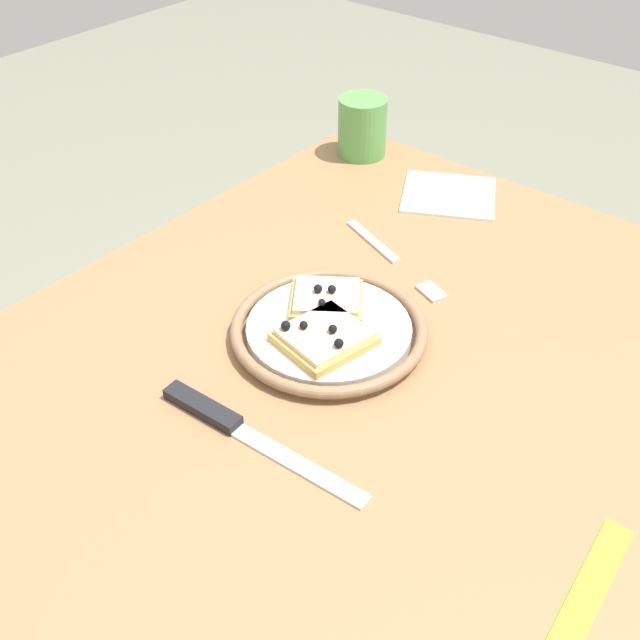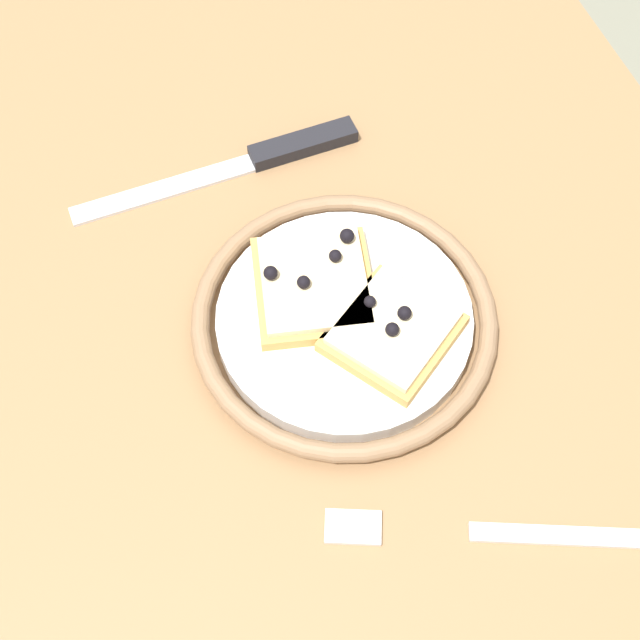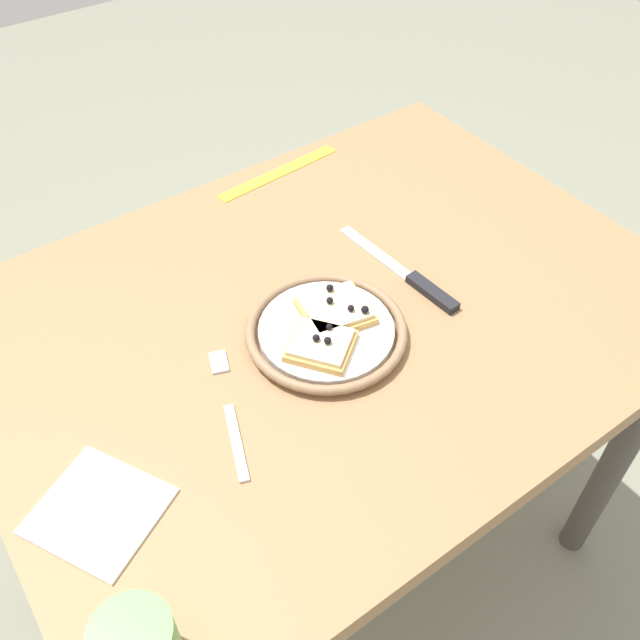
# 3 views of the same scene
# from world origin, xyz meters

# --- Properties ---
(ground_plane) EXTENTS (6.00, 6.00, 0.00)m
(ground_plane) POSITION_xyz_m (0.00, 0.00, 0.00)
(ground_plane) COLOR gray
(dining_table) EXTENTS (0.98, 0.73, 0.71)m
(dining_table) POSITION_xyz_m (0.00, 0.00, 0.62)
(dining_table) COLOR #936D47
(dining_table) RESTS_ON ground_plane
(plate) EXTENTS (0.22, 0.22, 0.02)m
(plate) POSITION_xyz_m (-0.04, -0.04, 0.72)
(plate) COLOR white
(plate) RESTS_ON dining_table
(pizza_slice_near) EXTENTS (0.10, 0.10, 0.03)m
(pizza_slice_near) POSITION_xyz_m (-0.01, -0.03, 0.73)
(pizza_slice_near) COLOR tan
(pizza_slice_near) RESTS_ON plate
(pizza_slice_far) EXTENTS (0.11, 0.11, 0.03)m
(pizza_slice_far) POSITION_xyz_m (-0.06, -0.07, 0.73)
(pizza_slice_far) COLOR tan
(pizza_slice_far) RESTS_ON plate
(knife) EXTENTS (0.03, 0.24, 0.01)m
(knife) POSITION_xyz_m (0.13, -0.03, 0.71)
(knife) COLOR silver
(knife) RESTS_ON dining_table
(fork) EXTENTS (0.09, 0.19, 0.00)m
(fork) POSITION_xyz_m (-0.21, -0.08, 0.71)
(fork) COLOR silver
(fork) RESTS_ON dining_table
(measuring_tape) EXTENTS (0.24, 0.04, 0.00)m
(measuring_tape) POSITION_xyz_m (0.12, 0.32, 0.71)
(measuring_tape) COLOR yellow
(measuring_tape) RESTS_ON dining_table
(napkin) EXTENTS (0.17, 0.17, 0.00)m
(napkin) POSITION_xyz_m (-0.39, -0.11, 0.71)
(napkin) COLOR white
(napkin) RESTS_ON dining_table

